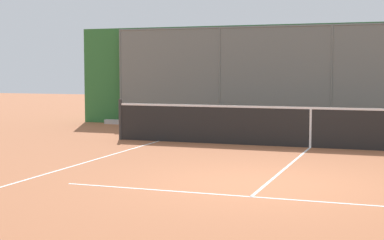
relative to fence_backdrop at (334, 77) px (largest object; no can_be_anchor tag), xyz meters
name	(u,v)px	position (x,y,z in m)	size (l,w,h in m)	color
ground_plane	(267,184)	(0.00, 9.57, -1.61)	(60.00, 60.00, 0.00)	#A8603D
court_line_markings	(247,200)	(0.00, 10.84, -1.61)	(7.80, 10.63, 0.01)	white
fence_backdrop	(334,77)	(0.00, 0.00, 0.00)	(17.01, 1.37, 3.24)	slate
tennis_net	(311,127)	(0.00, 4.80, -1.11)	(10.02, 0.09, 1.07)	#2D2D2D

